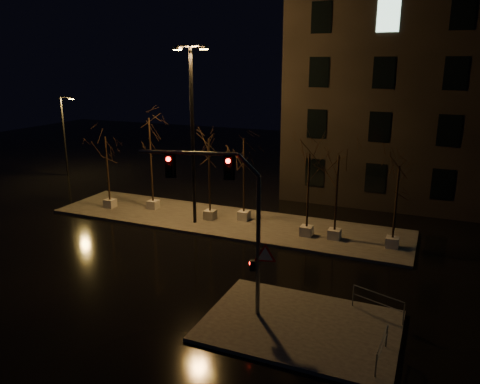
% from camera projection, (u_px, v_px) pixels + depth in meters
% --- Properties ---
extents(ground, '(90.00, 90.00, 0.00)m').
position_uv_depth(ground, '(173.00, 259.00, 23.15)').
color(ground, black).
rests_on(ground, ground).
extents(median, '(22.00, 5.00, 0.15)m').
position_uv_depth(median, '(224.00, 221.00, 28.45)').
color(median, '#403E39').
rests_on(median, ground).
extents(sidewalk_corner, '(7.00, 5.00, 0.15)m').
position_uv_depth(sidewalk_corner, '(300.00, 326.00, 17.20)').
color(sidewalk_corner, '#403E39').
rests_on(sidewalk_corner, ground).
extents(tree_0, '(1.80, 1.80, 4.83)m').
position_uv_depth(tree_0, '(106.00, 153.00, 29.96)').
color(tree_0, beige).
rests_on(tree_0, median).
extents(tree_1, '(1.80, 1.80, 6.06)m').
position_uv_depth(tree_1, '(150.00, 139.00, 29.45)').
color(tree_1, beige).
rests_on(tree_1, median).
extents(tree_2, '(1.80, 1.80, 5.08)m').
position_uv_depth(tree_2, '(209.00, 157.00, 27.62)').
color(tree_2, beige).
rests_on(tree_2, median).
extents(tree_3, '(1.80, 1.80, 5.13)m').
position_uv_depth(tree_3, '(244.00, 157.00, 27.46)').
color(tree_3, beige).
rests_on(tree_3, median).
extents(tree_4, '(1.80, 1.80, 4.71)m').
position_uv_depth(tree_4, '(309.00, 173.00, 24.96)').
color(tree_4, beige).
rests_on(tree_4, median).
extents(tree_5, '(1.80, 1.80, 4.75)m').
position_uv_depth(tree_5, '(338.00, 174.00, 24.45)').
color(tree_5, beige).
rests_on(tree_5, median).
extents(tree_6, '(1.80, 1.80, 4.41)m').
position_uv_depth(tree_6, '(398.00, 185.00, 23.38)').
color(tree_6, beige).
rests_on(tree_6, median).
extents(traffic_signal_mast, '(4.97, 1.30, 6.23)m').
position_uv_depth(traffic_signal_mast, '(231.00, 210.00, 16.92)').
color(traffic_signal_mast, '#5A5D62').
rests_on(traffic_signal_mast, sidewalk_corner).
extents(streetlight_main, '(2.51, 0.99, 10.17)m').
position_uv_depth(streetlight_main, '(192.00, 124.00, 26.50)').
color(streetlight_main, black).
rests_on(streetlight_main, median).
extents(streetlight_far, '(1.31, 0.43, 6.69)m').
position_uv_depth(streetlight_far, '(65.00, 133.00, 39.31)').
color(streetlight_far, black).
rests_on(streetlight_far, ground).
extents(guard_rail_a, '(1.99, 0.75, 0.91)m').
position_uv_depth(guard_rail_a, '(378.00, 301.00, 17.62)').
color(guard_rail_a, '#5A5D62').
rests_on(guard_rail_a, sidewalk_corner).
extents(guard_rail_b, '(0.16, 1.81, 0.86)m').
position_uv_depth(guard_rail_b, '(382.00, 346.00, 14.90)').
color(guard_rail_b, '#5A5D62').
rests_on(guard_rail_b, sidewalk_corner).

